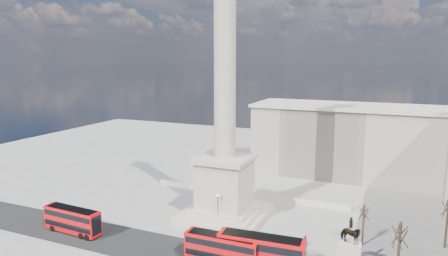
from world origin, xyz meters
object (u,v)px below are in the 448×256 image
equestrian_statue (349,253)px  pedestrian_crossing (305,241)px  red_bus_c (262,252)px  red_bus_b (222,249)px  red_bus_a (73,220)px  nelsons_column (225,144)px  victorian_lamp (218,208)px

equestrian_statue → pedestrian_crossing: bearing=143.5°
red_bus_c → red_bus_b: bearing=-174.8°
red_bus_c → equestrian_statue: 11.25m
pedestrian_crossing → red_bus_c: bearing=103.7°
red_bus_a → red_bus_b: bearing=3.9°
red_bus_a → pedestrian_crossing: red_bus_a is taller
nelsons_column → red_bus_a: (-19.33, -15.76, -10.77)m
victorian_lamp → red_bus_a: bearing=-151.4°
equestrian_statue → red_bus_a: bearing=-172.7°
red_bus_a → red_bus_c: bearing=5.3°
nelsons_column → equestrian_statue: size_ratio=6.68×
victorian_lamp → pedestrian_crossing: victorian_lamp is taller
victorian_lamp → pedestrian_crossing: 14.71m
equestrian_statue → pedestrian_crossing: equestrian_statue is taller
nelsons_column → victorian_lamp: size_ratio=8.74×
equestrian_statue → pedestrian_crossing: size_ratio=4.60×
red_bus_a → red_bus_c: (30.79, 1.35, 0.29)m
nelsons_column → red_bus_b: 19.66m
red_bus_c → nelsons_column: bearing=124.6°
red_bus_b → pedestrian_crossing: (9.08, 9.74, -1.36)m
nelsons_column → victorian_lamp: (0.83, -4.78, -9.56)m
nelsons_column → red_bus_b: bearing=-67.8°
nelsons_column → pedestrian_crossing: size_ratio=30.74×
victorian_lamp → red_bus_b: bearing=-62.7°
red_bus_c → pedestrian_crossing: size_ratio=7.14×
red_bus_c → pedestrian_crossing: bearing=62.8°
nelsons_column → red_bus_b: size_ratio=4.87×
red_bus_c → equestrian_statue: (10.52, 3.96, 0.12)m
red_bus_b → red_bus_c: 5.31m
red_bus_b → equestrian_statue: size_ratio=1.37×
red_bus_a → red_bus_c: size_ratio=0.88×
red_bus_a → red_bus_c: red_bus_c is taller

